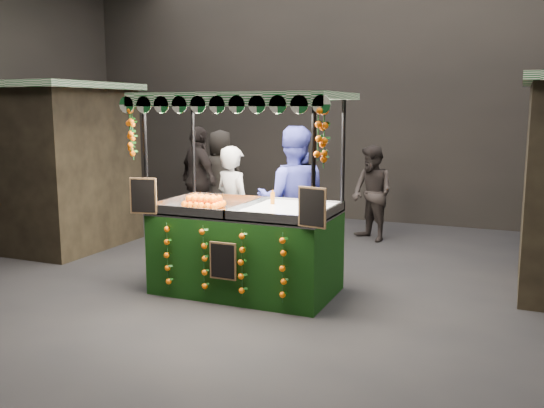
% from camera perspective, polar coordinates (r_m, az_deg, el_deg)
% --- Properties ---
extents(ground, '(12.00, 12.00, 0.00)m').
position_cam_1_polar(ground, '(7.32, -1.83, -8.32)').
color(ground, black).
rests_on(ground, ground).
extents(market_hall, '(12.10, 10.10, 5.05)m').
position_cam_1_polar(market_hall, '(7.07, -1.98, 18.79)').
color(market_hall, black).
rests_on(market_hall, ground).
extents(neighbour_stall_left, '(3.00, 2.20, 2.60)m').
position_cam_1_polar(neighbour_stall_left, '(10.40, -22.08, 3.63)').
color(neighbour_stall_left, black).
rests_on(neighbour_stall_left, ground).
extents(juice_stall, '(2.46, 1.45, 2.38)m').
position_cam_1_polar(juice_stall, '(7.06, -2.53, -2.80)').
color(juice_stall, black).
rests_on(juice_stall, ground).
extents(vendor_grey, '(0.74, 0.63, 1.71)m').
position_cam_1_polar(vendor_grey, '(8.05, -3.76, -0.44)').
color(vendor_grey, slate).
rests_on(vendor_grey, ground).
extents(vendor_blue, '(1.16, 1.03, 1.98)m').
position_cam_1_polar(vendor_blue, '(7.83, 2.00, 0.30)').
color(vendor_blue, navy).
rests_on(vendor_blue, ground).
extents(shopper_0, '(0.73, 0.65, 1.66)m').
position_cam_1_polar(shopper_0, '(11.05, -17.92, 1.67)').
color(shopper_0, black).
rests_on(shopper_0, ground).
extents(shopper_1, '(0.98, 0.95, 1.60)m').
position_cam_1_polar(shopper_1, '(9.98, 9.66, 1.02)').
color(shopper_1, black).
rests_on(shopper_1, ground).
extents(shopper_2, '(1.18, 0.98, 1.89)m').
position_cam_1_polar(shopper_2, '(10.53, -7.07, 2.32)').
color(shopper_2, black).
rests_on(shopper_2, ground).
extents(shopper_4, '(1.05, 0.91, 1.80)m').
position_cam_1_polar(shopper_4, '(11.23, -4.97, 2.57)').
color(shopper_4, black).
rests_on(shopper_4, ground).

